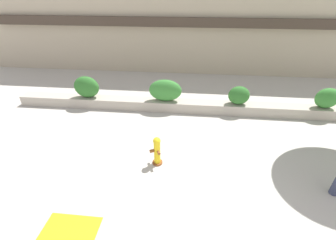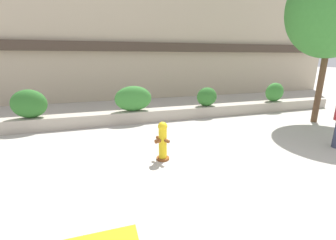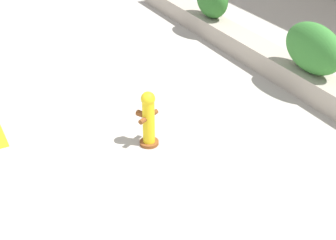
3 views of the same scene
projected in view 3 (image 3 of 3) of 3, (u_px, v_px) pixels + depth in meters
ground_plane at (65, 232)px, 6.72m from camera, size 120.00×120.00×0.00m
hedge_bush_1 at (313, 48)px, 9.79m from camera, size 1.56×0.64×1.07m
fire_hydrant at (148, 118)px, 8.33m from camera, size 0.48×0.47×1.08m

